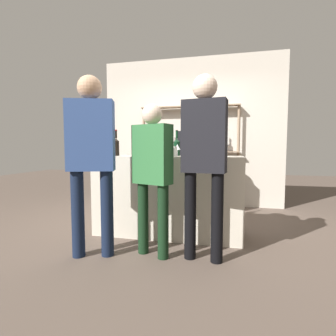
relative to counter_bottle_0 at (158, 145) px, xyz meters
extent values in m
plane|color=brown|center=(0.13, 0.01, -1.15)|extent=(16.00, 16.00, 0.00)
cube|color=beige|center=(0.13, 0.01, -0.65)|extent=(1.84, 0.56, 1.00)
cube|color=beige|center=(0.13, 1.89, 0.25)|extent=(3.44, 0.12, 2.80)
cylinder|color=#897056|center=(-0.77, 1.71, -0.21)|extent=(0.05, 0.05, 1.87)
cylinder|color=#897056|center=(1.02, 1.71, -0.21)|extent=(0.05, 0.05, 1.87)
cube|color=#897056|center=(0.13, 1.71, 0.72)|extent=(1.84, 0.18, 0.02)
cube|color=#897056|center=(0.13, 1.71, -0.12)|extent=(1.84, 0.18, 0.02)
cylinder|color=brown|center=(-0.52, 1.71, 0.01)|extent=(0.08, 0.08, 0.23)
cone|color=brown|center=(-0.52, 1.71, 0.14)|extent=(0.08, 0.08, 0.03)
cylinder|color=brown|center=(-0.52, 1.71, 0.21)|extent=(0.03, 0.03, 0.09)
cylinder|color=#232328|center=(-0.52, 1.71, 0.26)|extent=(0.03, 0.03, 0.01)
cylinder|color=#0F1956|center=(-0.26, 1.71, 0.00)|extent=(0.08, 0.08, 0.22)
cone|color=#0F1956|center=(-0.26, 1.71, 0.13)|extent=(0.08, 0.08, 0.03)
cylinder|color=#0F1956|center=(-0.26, 1.71, 0.19)|extent=(0.03, 0.03, 0.09)
cylinder|color=maroon|center=(-0.26, 1.71, 0.25)|extent=(0.03, 0.03, 0.01)
cylinder|color=#0F1956|center=(0.00, 1.71, 0.01)|extent=(0.08, 0.08, 0.24)
cone|color=#0F1956|center=(0.00, 1.71, 0.15)|extent=(0.08, 0.08, 0.03)
cylinder|color=#0F1956|center=(0.00, 1.71, 0.21)|extent=(0.03, 0.03, 0.10)
cylinder|color=#232328|center=(0.00, 1.71, 0.27)|extent=(0.03, 0.03, 0.01)
cylinder|color=brown|center=(0.26, 1.71, 0.00)|extent=(0.07, 0.07, 0.20)
cone|color=brown|center=(0.26, 1.71, 0.11)|extent=(0.07, 0.07, 0.03)
cylinder|color=brown|center=(0.26, 1.71, 0.17)|extent=(0.03, 0.03, 0.09)
cylinder|color=gold|center=(0.26, 1.71, 0.22)|extent=(0.03, 0.03, 0.01)
cylinder|color=#0F1956|center=(0.52, 1.71, -0.01)|extent=(0.08, 0.08, 0.20)
cone|color=#0F1956|center=(0.52, 1.71, 0.11)|extent=(0.08, 0.08, 0.04)
cylinder|color=#0F1956|center=(0.52, 1.71, 0.17)|extent=(0.03, 0.03, 0.08)
cylinder|color=black|center=(0.52, 1.71, 0.22)|extent=(0.03, 0.03, 0.01)
cylinder|color=#0F1956|center=(0.78, 1.71, -0.01)|extent=(0.08, 0.08, 0.20)
cone|color=#0F1956|center=(0.78, 1.71, 0.11)|extent=(0.08, 0.08, 0.04)
cylinder|color=#0F1956|center=(0.78, 1.71, 0.17)|extent=(0.03, 0.03, 0.09)
cylinder|color=maroon|center=(0.78, 1.71, 0.22)|extent=(0.03, 0.03, 0.01)
cylinder|color=#0F1956|center=(0.00, 0.00, -0.03)|extent=(0.08, 0.08, 0.23)
cone|color=#0F1956|center=(0.00, 0.00, 0.11)|extent=(0.08, 0.08, 0.03)
cylinder|color=#0F1956|center=(0.00, 0.00, 0.17)|extent=(0.03, 0.03, 0.09)
cylinder|color=black|center=(0.00, 0.00, 0.22)|extent=(0.03, 0.03, 0.01)
cylinder|color=black|center=(0.20, 0.18, -0.05)|extent=(0.08, 0.08, 0.18)
cone|color=black|center=(0.20, 0.18, 0.06)|extent=(0.08, 0.08, 0.04)
cylinder|color=black|center=(0.20, 0.18, 0.13)|extent=(0.03, 0.03, 0.10)
cylinder|color=black|center=(0.20, 0.18, 0.18)|extent=(0.03, 0.03, 0.01)
cylinder|color=black|center=(-0.53, -0.09, -0.05)|extent=(0.08, 0.08, 0.19)
cone|color=black|center=(-0.53, -0.09, 0.06)|extent=(0.08, 0.08, 0.04)
cylinder|color=black|center=(-0.53, -0.09, 0.13)|extent=(0.03, 0.03, 0.10)
cylinder|color=maroon|center=(-0.53, -0.09, 0.18)|extent=(0.03, 0.03, 0.01)
cylinder|color=silver|center=(0.24, 0.07, -0.14)|extent=(0.06, 0.06, 0.00)
cylinder|color=silver|center=(0.24, 0.07, -0.10)|extent=(0.01, 0.01, 0.07)
cone|color=silver|center=(0.24, 0.07, -0.03)|extent=(0.08, 0.08, 0.07)
cylinder|color=black|center=(0.57, 0.05, -0.04)|extent=(0.22, 0.22, 0.21)
cylinder|color=black|center=(0.57, 0.05, 0.07)|extent=(0.24, 0.24, 0.01)
cylinder|color=silver|center=(0.21, -0.07, -0.08)|extent=(0.11, 0.11, 0.12)
sphere|color=tan|center=(0.20, -0.05, -0.09)|extent=(0.02, 0.02, 0.02)
sphere|color=tan|center=(0.18, -0.05, -0.13)|extent=(0.02, 0.02, 0.02)
sphere|color=tan|center=(0.18, -0.10, -0.12)|extent=(0.02, 0.02, 0.02)
sphere|color=tan|center=(0.21, -0.08, -0.10)|extent=(0.02, 0.02, 0.02)
sphere|color=tan|center=(0.24, -0.09, -0.09)|extent=(0.02, 0.02, 0.02)
sphere|color=tan|center=(0.19, -0.07, -0.09)|extent=(0.02, 0.02, 0.02)
sphere|color=tan|center=(0.21, -0.08, -0.09)|extent=(0.02, 0.02, 0.02)
cylinder|color=black|center=(0.25, -0.71, -0.77)|extent=(0.11, 0.11, 0.75)
cylinder|color=black|center=(0.01, -0.62, -0.77)|extent=(0.11, 0.11, 0.75)
cube|color=#2D6B38|center=(0.13, -0.66, -0.10)|extent=(0.43, 0.30, 0.59)
sphere|color=beige|center=(0.13, -0.66, 0.29)|extent=(0.20, 0.20, 0.20)
cylinder|color=black|center=(0.17, 0.75, -0.77)|extent=(0.11, 0.11, 0.76)
cylinder|color=black|center=(0.41, 0.80, -0.77)|extent=(0.11, 0.11, 0.76)
cube|color=black|center=(0.29, 0.77, -0.09)|extent=(0.41, 0.25, 0.60)
sphere|color=tan|center=(0.29, 0.77, 0.31)|extent=(0.20, 0.20, 0.20)
cylinder|color=#121C33|center=(-0.32, -0.77, -0.71)|extent=(0.13, 0.13, 0.88)
cylinder|color=#121C33|center=(-0.60, -0.86, -0.71)|extent=(0.13, 0.13, 0.88)
cube|color=navy|center=(-0.46, -0.82, 0.08)|extent=(0.50, 0.33, 0.70)
sphere|color=tan|center=(-0.46, -0.82, 0.55)|extent=(0.24, 0.24, 0.24)
cylinder|color=black|center=(0.78, -0.67, -0.71)|extent=(0.12, 0.12, 0.87)
cylinder|color=black|center=(0.51, -0.64, -0.71)|extent=(0.12, 0.12, 0.87)
cube|color=black|center=(0.65, -0.65, 0.07)|extent=(0.43, 0.23, 0.69)
sphere|color=beige|center=(0.65, -0.65, 0.53)|extent=(0.24, 0.24, 0.24)
camera|label=1|loc=(0.90, -3.18, -0.03)|focal=28.00mm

